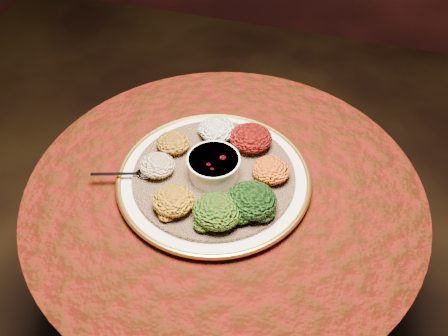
# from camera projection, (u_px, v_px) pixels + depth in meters

# --- Properties ---
(table) EXTENTS (0.96, 0.96, 0.73)m
(table) POSITION_uv_depth(u_px,v_px,m) (224.00, 234.00, 1.33)
(table) COLOR black
(table) RESTS_ON ground
(platter) EXTENTS (0.57, 0.57, 0.02)m
(platter) POSITION_uv_depth(u_px,v_px,m) (214.00, 179.00, 1.20)
(platter) COLOR silver
(platter) RESTS_ON table
(injera) EXTENTS (0.45, 0.45, 0.01)m
(injera) POSITION_uv_depth(u_px,v_px,m) (214.00, 176.00, 1.20)
(injera) COLOR #896444
(injera) RESTS_ON platter
(stew_bowl) EXTENTS (0.13, 0.13, 0.05)m
(stew_bowl) POSITION_uv_depth(u_px,v_px,m) (214.00, 165.00, 1.17)
(stew_bowl) COLOR white
(stew_bowl) RESTS_ON injera
(spoon) EXTENTS (0.15, 0.06, 0.01)m
(spoon) POSITION_uv_depth(u_px,v_px,m) (140.00, 174.00, 1.19)
(spoon) COLOR silver
(spoon) RESTS_ON injera
(portion_ayib) EXTENTS (0.09, 0.09, 0.05)m
(portion_ayib) POSITION_uv_depth(u_px,v_px,m) (217.00, 129.00, 1.27)
(portion_ayib) COLOR white
(portion_ayib) RESTS_ON injera
(portion_kitfo) EXTENTS (0.11, 0.10, 0.05)m
(portion_kitfo) POSITION_uv_depth(u_px,v_px,m) (251.00, 138.00, 1.24)
(portion_kitfo) COLOR black
(portion_kitfo) RESTS_ON injera
(portion_tikil) EXTENTS (0.09, 0.09, 0.04)m
(portion_tikil) POSITION_uv_depth(u_px,v_px,m) (271.00, 170.00, 1.17)
(portion_tikil) COLOR #A85D0E
(portion_tikil) RESTS_ON injera
(portion_gomen) EXTENTS (0.11, 0.11, 0.05)m
(portion_gomen) POSITION_uv_depth(u_px,v_px,m) (252.00, 200.00, 1.10)
(portion_gomen) COLOR black
(portion_gomen) RESTS_ON injera
(portion_mixveg) EXTENTS (0.11, 0.10, 0.05)m
(portion_mixveg) POSITION_uv_depth(u_px,v_px,m) (217.00, 211.00, 1.08)
(portion_mixveg) COLOR #9C320A
(portion_mixveg) RESTS_ON injera
(portion_kik) EXTENTS (0.10, 0.09, 0.05)m
(portion_kik) POSITION_uv_depth(u_px,v_px,m) (173.00, 201.00, 1.11)
(portion_kik) COLOR #98670D
(portion_kik) RESTS_ON injera
(portion_timatim) EXTENTS (0.09, 0.08, 0.04)m
(portion_timatim) POSITION_uv_depth(u_px,v_px,m) (157.00, 165.00, 1.18)
(portion_timatim) COLOR maroon
(portion_timatim) RESTS_ON injera
(portion_shiro) EXTENTS (0.08, 0.08, 0.04)m
(portion_shiro) POSITION_uv_depth(u_px,v_px,m) (173.00, 143.00, 1.24)
(portion_shiro) COLOR #985712
(portion_shiro) RESTS_ON injera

